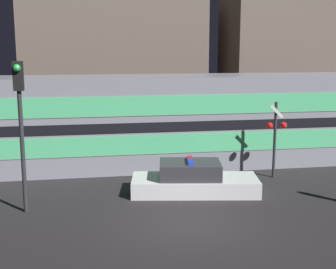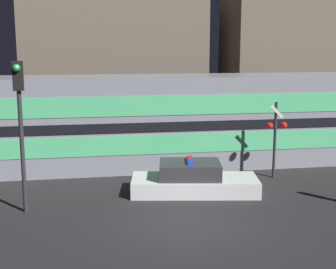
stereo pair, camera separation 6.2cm
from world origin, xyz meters
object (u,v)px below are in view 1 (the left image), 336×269
(train, at_px, (146,122))
(police_car, at_px, (193,181))
(traffic_light_corner, at_px, (20,110))
(crossing_signal_near, at_px, (276,132))

(train, distance_m, police_car, 4.54)
(police_car, distance_m, traffic_light_corner, 6.52)
(crossing_signal_near, bearing_deg, police_car, -159.16)
(train, xyz_separation_m, crossing_signal_near, (4.90, -2.69, -0.13))
(police_car, bearing_deg, train, 115.95)
(train, distance_m, crossing_signal_near, 5.59)
(crossing_signal_near, relative_size, traffic_light_corner, 0.64)
(police_car, xyz_separation_m, traffic_light_corner, (-5.77, -1.03, 2.86))
(train, distance_m, traffic_light_corner, 6.97)
(train, height_order, crossing_signal_near, train)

